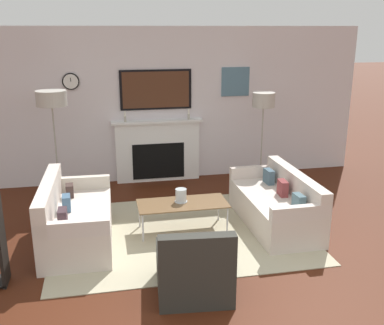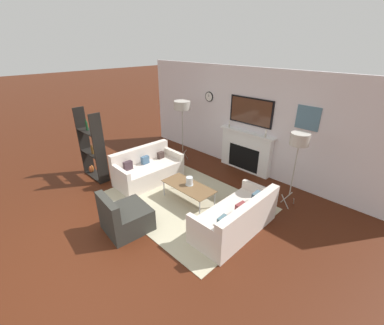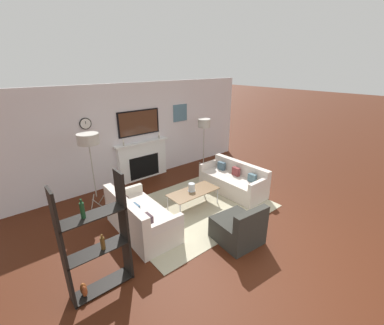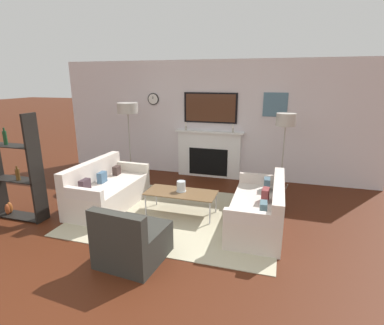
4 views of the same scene
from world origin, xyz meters
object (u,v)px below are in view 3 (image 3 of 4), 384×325
couch_right (233,181)px  armchair (239,229)px  coffee_table (193,192)px  shelf_unit (95,244)px  couch_left (140,219)px  hurricane_candle (192,188)px  floor_lamp_right (204,124)px  floor_lamp_left (88,140)px

couch_right → armchair: (-1.48, -1.44, -0.01)m
coffee_table → shelf_unit: size_ratio=0.68×
couch_left → hurricane_candle: (1.41, 0.10, 0.19)m
hurricane_candle → shelf_unit: 2.74m
couch_right → hurricane_candle: size_ratio=9.55×
couch_left → floor_lamp_right: (3.05, 1.50, 1.20)m
floor_lamp_left → floor_lamp_right: (3.35, 0.00, -0.13)m
coffee_table → couch_left: bearing=-177.7°
couch_left → couch_right: couch_left is taller
couch_left → coffee_table: (1.42, 0.06, 0.08)m
coffee_table → floor_lamp_left: bearing=140.0°
hurricane_candle → floor_lamp_right: floor_lamp_right is taller
couch_right → floor_lamp_right: bearing=78.5°
floor_lamp_left → floor_lamp_right: 3.36m
coffee_table → floor_lamp_left: floor_lamp_left is taller
couch_left → hurricane_candle: couch_left is taller
armchair → coffee_table: (0.16, 1.49, 0.11)m
couch_right → armchair: armchair is taller
couch_right → shelf_unit: 4.01m
floor_lamp_left → shelf_unit: size_ratio=1.00×
armchair → floor_lamp_left: 3.60m
couch_left → coffee_table: bearing=2.3°
armchair → hurricane_candle: size_ratio=4.69×
couch_right → shelf_unit: shelf_unit is taller
armchair → shelf_unit: (-2.40, 0.59, 0.53)m
couch_left → armchair: size_ratio=1.95×
coffee_table → armchair: bearing=-96.0°
couch_right → armchair: 2.07m
floor_lamp_left → floor_lamp_right: bearing=0.0°
coffee_table → hurricane_candle: hurricane_candle is taller
hurricane_candle → floor_lamp_left: (-1.71, 1.40, 1.15)m
couch_left → hurricane_candle: bearing=4.2°
floor_lamp_left → floor_lamp_right: size_ratio=1.07×
couch_right → hurricane_candle: 1.36m
couch_left → couch_right: 2.75m
floor_lamp_left → coffee_table: bearing=-40.0°
couch_right → coffee_table: (-1.33, 0.06, 0.10)m
floor_lamp_right → couch_left: bearing=-153.8°
shelf_unit → hurricane_candle: bearing=20.4°
floor_lamp_right → floor_lamp_left: bearing=-180.0°
hurricane_candle → floor_lamp_left: floor_lamp_left is taller
couch_right → floor_lamp_right: (0.31, 1.50, 1.22)m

